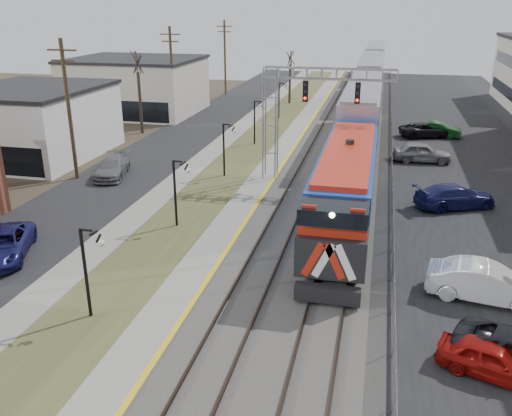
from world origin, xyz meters
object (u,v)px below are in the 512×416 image
(train, at_px, (368,88))
(car_lot_b, at_px, (486,284))
(car_lot_a, at_px, (493,361))
(signal_gantry, at_px, (295,105))

(train, distance_m, car_lot_b, 42.75)
(car_lot_a, distance_m, car_lot_b, 5.46)
(car_lot_b, bearing_deg, signal_gantry, 45.65)
(car_lot_a, relative_size, car_lot_b, 0.75)
(train, height_order, signal_gantry, signal_gantry)
(car_lot_a, xyz_separation_m, car_lot_b, (0.59, 5.42, 0.18))
(train, bearing_deg, car_lot_b, -81.04)
(train, height_order, car_lot_b, train)
(signal_gantry, bearing_deg, train, 81.08)
(signal_gantry, bearing_deg, car_lot_b, -53.72)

